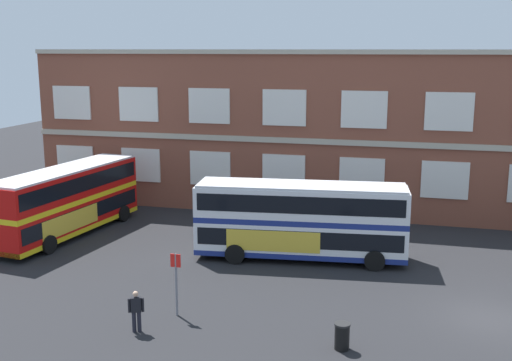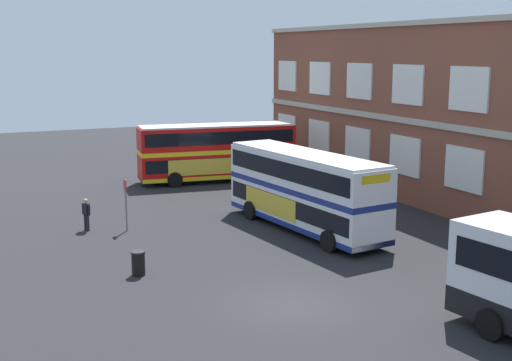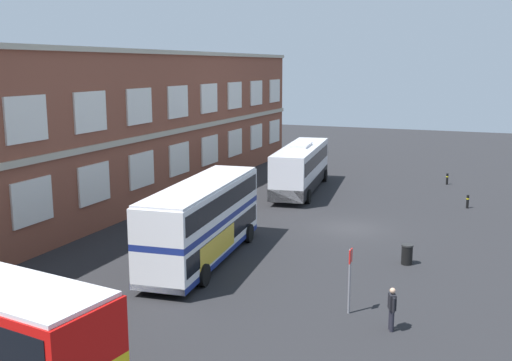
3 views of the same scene
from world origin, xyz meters
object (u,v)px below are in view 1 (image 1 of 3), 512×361
object	(u,v)px
double_decker_middle	(301,220)
waiting_passenger	(136,310)
station_litter_bin	(342,336)
double_decker_near	(67,200)
bus_stand_flag	(176,278)

from	to	relation	value
double_decker_middle	waiting_passenger	bearing A→B (deg)	-114.15
double_decker_middle	station_litter_bin	xyz separation A→B (m)	(3.40, -9.75, -1.63)
double_decker_near	station_litter_bin	bearing A→B (deg)	-30.87
bus_stand_flag	station_litter_bin	world-z (taller)	bus_stand_flag
waiting_passenger	bus_stand_flag	bearing A→B (deg)	62.71
bus_stand_flag	station_litter_bin	distance (m)	7.27
waiting_passenger	station_litter_bin	world-z (taller)	waiting_passenger
double_decker_near	waiting_passenger	world-z (taller)	double_decker_near
double_decker_near	bus_stand_flag	bearing A→B (deg)	-41.17
double_decker_middle	station_litter_bin	distance (m)	10.46
double_decker_near	waiting_passenger	distance (m)	14.77
double_decker_near	waiting_passenger	size ratio (longest dim) A/B	6.61
double_decker_near	waiting_passenger	xyz separation A→B (m)	(9.63, -11.13, -1.22)
bus_stand_flag	station_litter_bin	bearing A→B (deg)	-10.37
double_decker_middle	bus_stand_flag	distance (m)	9.23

